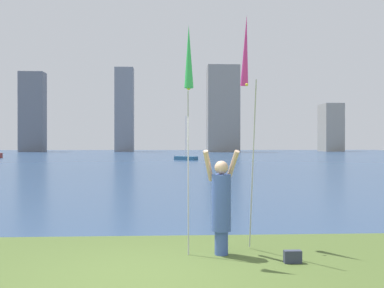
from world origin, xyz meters
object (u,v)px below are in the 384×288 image
object	(u,v)px
person	(221,203)
kite_flag_right	(246,56)
kite_flag_left	(189,63)
bag	(293,257)
sailboat_2	(186,158)

from	to	relation	value
person	kite_flag_right	distance (m)	2.99
kite_flag_left	bag	xyz separation A→B (m)	(1.71, -0.49, -3.30)
kite_flag_left	sailboat_2	world-z (taller)	sailboat_2
person	bag	distance (m)	1.52
person	kite_flag_left	bearing A→B (deg)	-155.05
kite_flag_left	sailboat_2	xyz separation A→B (m)	(1.55, 43.97, -3.11)
kite_flag_right	sailboat_2	xyz separation A→B (m)	(0.37, 42.99, -3.43)
person	sailboat_2	distance (m)	43.86
person	kite_flag_left	distance (m)	2.55
sailboat_2	bag	bearing A→B (deg)	-89.78
kite_flag_left	kite_flag_right	size ratio (longest dim) A/B	0.91
person	kite_flag_left	xyz separation A→B (m)	(-0.59, -0.13, 2.48)
person	sailboat_2	world-z (taller)	sailboat_2
sailboat_2	kite_flag_left	bearing A→B (deg)	-92.01
kite_flag_right	bag	size ratio (longest dim) A/B	15.52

